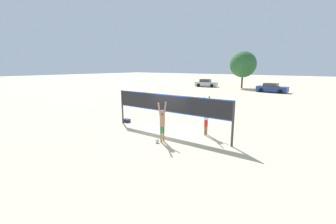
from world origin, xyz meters
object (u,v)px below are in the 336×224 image
(player_blocker, at_px, (206,115))
(volleyball_net, at_px, (168,106))
(parked_car_mid, at_px, (272,88))
(parked_car_near, at_px, (206,83))
(gear_bag, at_px, (127,121))
(player_spiker, at_px, (162,121))
(tree_left_cluster, at_px, (243,64))
(volleyball, at_px, (157,141))

(player_blocker, bearing_deg, volleyball_net, -64.17)
(player_blocker, bearing_deg, parked_car_mid, -175.52)
(parked_car_near, bearing_deg, gear_bag, -84.04)
(player_spiker, bearing_deg, tree_left_cluster, 11.88)
(volleyball, bearing_deg, player_blocker, 63.62)
(volleyball_net, xyz_separation_m, player_spiker, (0.76, -1.53, -0.51))
(volleyball, distance_m, gear_bag, 5.11)
(player_spiker, relative_size, volleyball, 9.39)
(gear_bag, bearing_deg, volleyball_net, -4.76)
(player_spiker, bearing_deg, parked_car_near, 23.31)
(parked_car_mid, bearing_deg, player_spiker, -86.52)
(player_spiker, bearing_deg, gear_bag, 68.57)
(parked_car_near, relative_size, tree_left_cluster, 0.68)
(player_spiker, xyz_separation_m, tree_left_cluster, (-6.95, 33.03, 3.19))
(player_spiker, height_order, parked_car_mid, player_spiker)
(volleyball_net, height_order, player_spiker, volleyball_net)
(volleyball_net, distance_m, player_spiker, 1.78)
(volleyball, distance_m, parked_car_mid, 28.98)
(player_blocker, relative_size, gear_bag, 4.87)
(tree_left_cluster, bearing_deg, volleyball, -78.40)
(player_blocker, relative_size, tree_left_cluster, 0.34)
(volleyball_net, relative_size, tree_left_cluster, 1.22)
(volleyball_net, bearing_deg, parked_car_near, 113.15)
(volleyball_net, bearing_deg, player_blocker, 25.83)
(volleyball, height_order, tree_left_cluster, tree_left_cluster)
(player_blocker, xyz_separation_m, volleyball, (-1.40, -2.83, -1.10))
(gear_bag, xyz_separation_m, parked_car_mid, (3.98, 26.80, 0.52))
(parked_car_near, bearing_deg, volleyball_net, -77.46)
(tree_left_cluster, bearing_deg, volleyball_net, -78.88)
(player_blocker, distance_m, gear_bag, 6.16)
(volleyball_net, bearing_deg, parked_car_mid, 90.00)
(volleyball_net, distance_m, player_blocker, 2.32)
(gear_bag, relative_size, parked_car_near, 0.10)
(volleyball, relative_size, gear_bag, 0.49)
(parked_car_near, bearing_deg, parked_car_mid, -22.62)
(parked_car_mid, bearing_deg, parked_car_near, 169.95)
(parked_car_near, bearing_deg, player_blocker, -73.44)
(parked_car_mid, bearing_deg, gear_bag, -96.48)
(volleyball_net, xyz_separation_m, parked_car_near, (-12.76, 29.85, -0.97))
(volleyball, xyz_separation_m, tree_left_cluster, (-6.84, 33.33, 4.22))
(player_blocker, relative_size, parked_car_mid, 0.51)
(player_spiker, relative_size, tree_left_cluster, 0.32)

